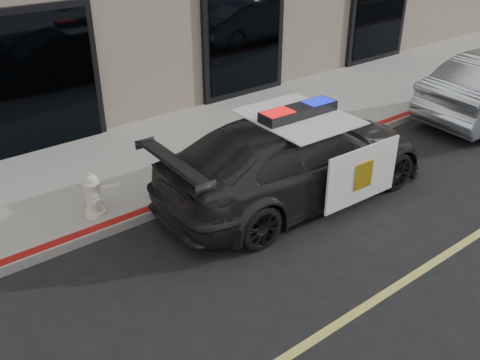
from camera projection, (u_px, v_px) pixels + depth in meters
ground at (312, 341)px, 6.28m from camera, size 120.00×120.00×0.00m
sidewalk_n at (111, 172)px, 9.87m from camera, size 60.00×3.50×0.15m
police_car at (296, 157)px, 8.93m from camera, size 2.49×5.15×1.64m
fire_hydrant at (93, 196)px, 8.29m from camera, size 0.33×0.46×0.73m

